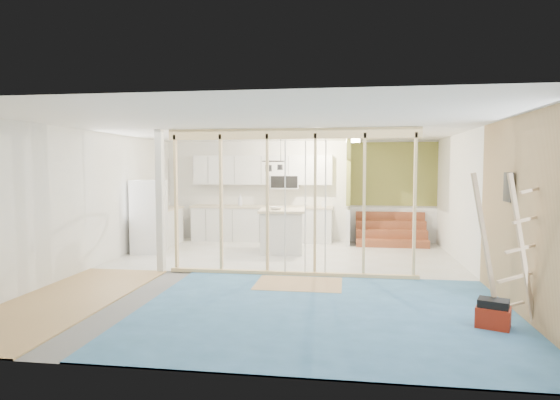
# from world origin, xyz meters

# --- Properties ---
(room) EXTENTS (7.01, 8.01, 2.61)m
(room) POSITION_xyz_m (0.00, 0.00, 1.30)
(room) COLOR slate
(room) RESTS_ON ground
(floor_overlays) EXTENTS (7.00, 8.00, 0.03)m
(floor_overlays) POSITION_xyz_m (0.07, 0.06, 0.01)
(floor_overlays) COLOR beige
(floor_overlays) RESTS_ON room
(stud_frame) EXTENTS (4.66, 0.14, 2.60)m
(stud_frame) POSITION_xyz_m (-0.22, -0.00, 1.58)
(stud_frame) COLOR beige
(stud_frame) RESTS_ON room
(base_cabinets) EXTENTS (4.45, 2.24, 0.93)m
(base_cabinets) POSITION_xyz_m (-1.61, 3.36, 0.47)
(base_cabinets) COLOR silver
(base_cabinets) RESTS_ON room
(upper_cabinets) EXTENTS (3.60, 0.41, 0.85)m
(upper_cabinets) POSITION_xyz_m (-0.84, 3.82, 1.82)
(upper_cabinets) COLOR silver
(upper_cabinets) RESTS_ON room
(green_partition) EXTENTS (2.25, 1.51, 2.60)m
(green_partition) POSITION_xyz_m (2.04, 3.66, 0.94)
(green_partition) COLOR olive
(green_partition) RESTS_ON room
(pot_rack) EXTENTS (0.52, 0.52, 0.72)m
(pot_rack) POSITION_xyz_m (-0.31, 1.89, 2.00)
(pot_rack) COLOR black
(pot_rack) RESTS_ON room
(sheathing_panel) EXTENTS (0.02, 4.00, 2.60)m
(sheathing_panel) POSITION_xyz_m (3.48, -2.00, 1.30)
(sheathing_panel) COLOR tan
(sheathing_panel) RESTS_ON room
(electrical_panel) EXTENTS (0.04, 0.30, 0.40)m
(electrical_panel) POSITION_xyz_m (3.43, -1.40, 1.65)
(electrical_panel) COLOR #323337
(electrical_panel) RESTS_ON room
(ceiling_light) EXTENTS (0.32, 0.32, 0.08)m
(ceiling_light) POSITION_xyz_m (1.40, 3.00, 2.54)
(ceiling_light) COLOR #FFEABF
(ceiling_light) RESTS_ON room
(fridge) EXTENTS (0.83, 0.81, 1.63)m
(fridge) POSITION_xyz_m (-3.09, 1.77, 0.82)
(fridge) COLOR white
(fridge) RESTS_ON room
(island) EXTENTS (1.09, 1.09, 0.98)m
(island) POSITION_xyz_m (-0.16, 2.18, 0.49)
(island) COLOR silver
(island) RESTS_ON room
(bowl) EXTENTS (0.36, 0.36, 0.07)m
(bowl) POSITION_xyz_m (-0.28, 2.09, 1.02)
(bowl) COLOR white
(bowl) RESTS_ON island
(soap_bottle_a) EXTENTS (0.13, 0.13, 0.30)m
(soap_bottle_a) POSITION_xyz_m (-1.47, 3.72, 1.08)
(soap_bottle_a) COLOR silver
(soap_bottle_a) RESTS_ON base_cabinets
(soap_bottle_b) EXTENTS (0.11, 0.11, 0.20)m
(soap_bottle_b) POSITION_xyz_m (0.70, 3.62, 1.03)
(soap_bottle_b) COLOR silver
(soap_bottle_b) RESTS_ON base_cabinets
(toolbox) EXTENTS (0.45, 0.40, 0.36)m
(toolbox) POSITION_xyz_m (3.00, -2.35, 0.17)
(toolbox) COLOR maroon
(toolbox) RESTS_ON room
(ladder) EXTENTS (0.98, 0.16, 1.84)m
(ladder) POSITION_xyz_m (3.18, -2.27, 0.94)
(ladder) COLOR tan
(ladder) RESTS_ON room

